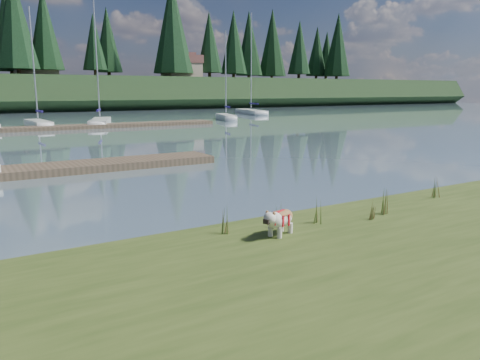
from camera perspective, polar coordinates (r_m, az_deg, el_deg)
ground at (r=40.47m, az=-23.32°, el=5.58°), size 200.00×200.00×0.00m
bank at (r=7.45m, az=21.88°, el=-13.52°), size 60.00×9.00×0.35m
bulldog at (r=9.21m, az=4.88°, el=-4.67°), size 0.92×0.60×0.54m
dock_near at (r=19.27m, az=-26.16°, el=0.83°), size 16.00×2.00×0.30m
dock_far at (r=40.78m, az=-20.55°, el=6.03°), size 26.00×2.20×0.30m
sailboat_bg_2 at (r=44.50m, az=-23.52°, el=6.41°), size 1.62×6.63×10.03m
sailboat_bg_3 at (r=45.05m, az=-16.62°, el=6.89°), size 3.89×7.55×11.06m
sailboat_bg_4 at (r=50.89m, az=-1.85°, el=7.76°), size 3.01×6.23×9.28m
sailboat_bg_5 at (r=62.97m, az=1.11°, el=8.36°), size 3.79×9.27×12.88m
weed_0 at (r=9.79m, az=4.87°, el=-4.34°), size 0.17×0.14×0.56m
weed_1 at (r=10.13m, az=9.47°, el=-3.91°), size 0.17×0.14×0.57m
weed_2 at (r=11.24m, az=17.25°, el=-2.56°), size 0.17×0.14×0.67m
weed_3 at (r=9.33m, az=-1.82°, el=-4.94°), size 0.17×0.14×0.62m
weed_4 at (r=10.68m, az=15.89°, el=-3.60°), size 0.17×0.14×0.49m
weed_5 at (r=13.38m, az=22.76°, el=-0.87°), size 0.17×0.14×0.64m
mud_lip at (r=10.51m, az=2.31°, el=-6.17°), size 60.00×0.50×0.14m
conifer_4 at (r=77.09m, az=-25.79°, el=17.31°), size 6.16×6.16×15.10m
conifer_5 at (r=82.92m, az=-17.38°, el=15.78°), size 3.96×3.96×10.35m
conifer_6 at (r=85.57m, az=-8.25°, el=18.12°), size 7.04×7.04×17.00m
conifer_7 at (r=94.33m, az=-0.79°, el=16.44°), size 5.28×5.28×13.20m
conifer_8 at (r=98.29m, az=7.25°, el=15.74°), size 4.62×4.62×11.77m
conifer_9 at (r=109.08m, az=11.83°, el=15.83°), size 5.94×5.94×14.62m
house_1 at (r=81.89m, az=-23.68°, el=12.96°), size 6.30×5.30×4.65m
house_2 at (r=86.70m, az=-7.15°, el=13.62°), size 6.30×5.30×4.65m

